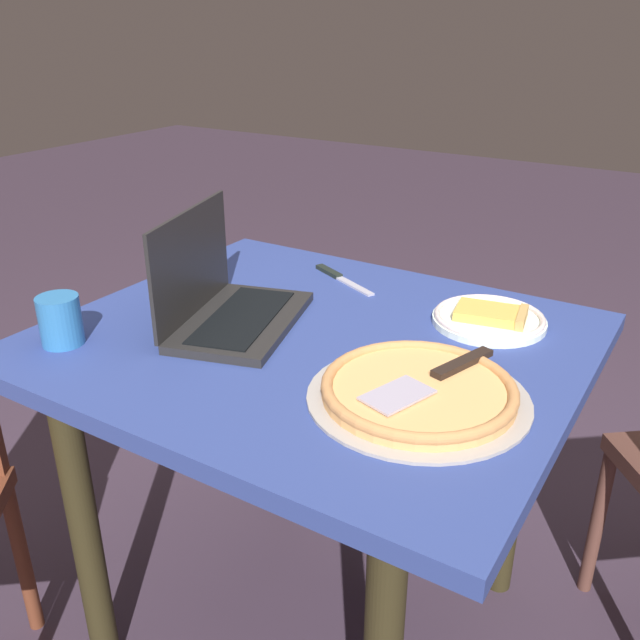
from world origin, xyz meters
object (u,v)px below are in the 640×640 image
Objects in this scene: pizza_plate at (490,318)px; table_knife at (338,277)px; drink_cup at (60,320)px; dining_table at (313,386)px; laptop at (225,300)px; pizza_tray at (419,390)px.

pizza_plate is 1.11× the size of table_knife.
dining_table is at bearing -143.89° from drink_cup.
laptop reaches higher than pizza_tray.
pizza_tray is (-0.00, 0.36, 0.00)m from pizza_plate.
drink_cup is (0.27, 0.60, 0.05)m from table_knife.
laptop is (0.19, 0.05, 0.17)m from dining_table.
table_knife is (0.40, -0.07, -0.01)m from pizza_plate.
drink_cup is (0.40, 0.29, 0.17)m from dining_table.
dining_table is 0.39m from pizza_plate.
drink_cup is at bearing 37.98° from pizza_plate.
dining_table is 0.33m from pizza_tray.
pizza_plate is 0.41m from table_knife.
pizza_plate is 2.38× the size of drink_cup.
drink_cup is (0.68, 0.53, 0.04)m from pizza_plate.
pizza_plate and pizza_tray have the same top height.
dining_table is 4.88× the size of table_knife.
pizza_tray is 0.70m from drink_cup.
pizza_tray is at bearing 157.62° from dining_table.
laptop reaches higher than dining_table.
pizza_tray is 3.81× the size of drink_cup.
pizza_tray is at bearing 133.71° from table_knife.
table_knife is 0.66m from drink_cup.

